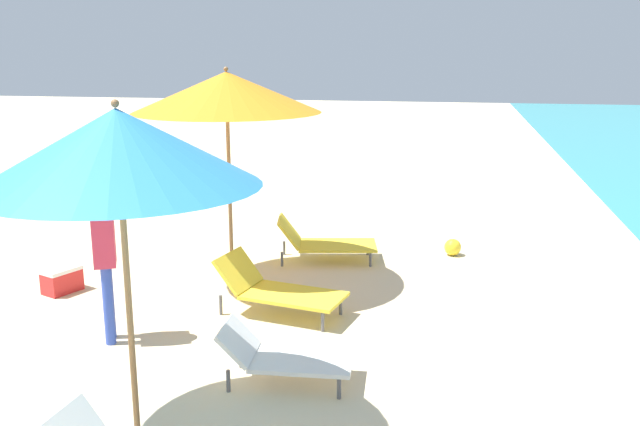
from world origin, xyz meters
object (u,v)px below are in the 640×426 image
(person_walking_near, at_px, (104,246))
(beach_ball, at_px, (453,247))
(umbrella_farthest, at_px, (227,92))
(cooler_box, at_px, (62,280))
(umbrella_second, at_px, (118,148))
(lounger_farthest_shoreside, at_px, (323,241))
(lounger_farthest_inland, at_px, (277,289))
(lounger_second_shoreside, at_px, (283,355))

(person_walking_near, bearing_deg, beach_ball, -158.88)
(umbrella_farthest, relative_size, cooler_box, 5.25)
(umbrella_second, height_order, lounger_farthest_shoreside, umbrella_second)
(lounger_farthest_inland, xyz_separation_m, beach_ball, (2.02, 2.82, -0.19))
(lounger_farthest_shoreside, height_order, person_walking_near, person_walking_near)
(umbrella_second, distance_m, cooler_box, 4.51)
(lounger_farthest_shoreside, bearing_deg, umbrella_second, -107.26)
(lounger_second_shoreside, relative_size, umbrella_farthest, 0.45)
(lounger_farthest_shoreside, bearing_deg, person_walking_near, -128.48)
(beach_ball, bearing_deg, lounger_second_shoreside, -108.94)
(cooler_box, bearing_deg, lounger_farthest_shoreside, 33.00)
(umbrella_farthest, height_order, person_walking_near, umbrella_farthest)
(umbrella_farthest, bearing_deg, person_walking_near, -109.74)
(lounger_farthest_inland, bearing_deg, cooler_box, -172.46)
(umbrella_farthest, height_order, lounger_farthest_shoreside, umbrella_farthest)
(beach_ball, bearing_deg, lounger_farthest_inland, -125.64)
(umbrella_second, xyz_separation_m, lounger_second_shoreside, (0.91, 1.18, -2.09))
(lounger_farthest_shoreside, relative_size, cooler_box, 2.84)
(umbrella_second, relative_size, umbrella_farthest, 0.95)
(lounger_second_shoreside, distance_m, lounger_farthest_shoreside, 3.85)
(umbrella_second, relative_size, beach_ball, 10.60)
(lounger_second_shoreside, relative_size, lounger_farthest_shoreside, 0.82)
(person_walking_near, height_order, beach_ball, person_walking_near)
(umbrella_second, xyz_separation_m, person_walking_near, (-1.15, 1.75, -1.30))
(umbrella_farthest, bearing_deg, beach_ball, 33.51)
(person_walking_near, distance_m, beach_ball, 5.38)
(lounger_farthest_shoreside, relative_size, beach_ball, 6.02)
(umbrella_farthest, xyz_separation_m, cooler_box, (-2.06, -0.71, -2.37))
(lounger_second_shoreside, xyz_separation_m, lounger_farthest_shoreside, (-0.35, 3.84, 0.02))
(lounger_second_shoreside, bearing_deg, person_walking_near, 160.70)
(lounger_farthest_shoreside, height_order, cooler_box, lounger_farthest_shoreside)
(lounger_second_shoreside, distance_m, beach_ball, 4.72)
(umbrella_farthest, xyz_separation_m, person_walking_near, (-0.71, -1.99, -1.47))
(lounger_farthest_inland, relative_size, beach_ball, 6.18)
(umbrella_farthest, bearing_deg, umbrella_second, -83.41)
(umbrella_second, xyz_separation_m, beach_ball, (2.44, 5.65, -2.24))
(lounger_second_shoreside, bearing_deg, umbrella_farthest, 113.83)
(lounger_farthest_inland, height_order, cooler_box, lounger_farthest_inland)
(lounger_second_shoreside, distance_m, person_walking_near, 2.28)
(umbrella_second, xyz_separation_m, lounger_farthest_shoreside, (0.56, 5.02, -2.07))
(lounger_second_shoreside, xyz_separation_m, umbrella_farthest, (-1.34, 2.56, 2.26))
(umbrella_farthest, relative_size, person_walking_near, 1.64)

